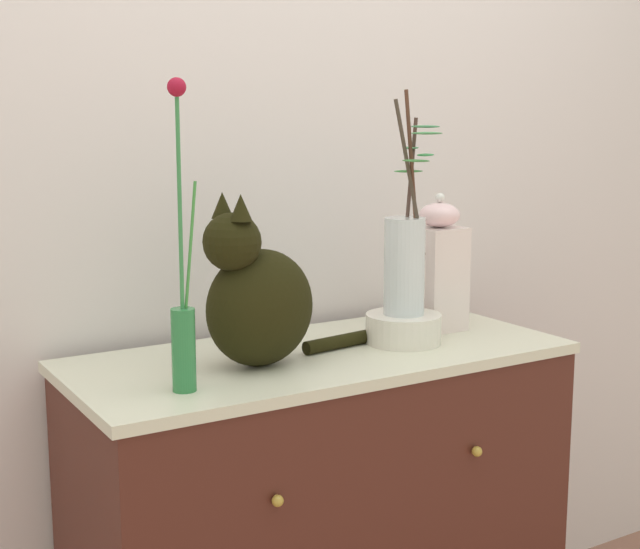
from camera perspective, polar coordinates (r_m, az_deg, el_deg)
name	(u,v)px	position (r m, az deg, el deg)	size (l,w,h in m)	color
wall_back	(253,188)	(2.29, -4.28, 5.54)	(4.40, 0.08, 2.60)	silver
sideboard	(320,543)	(2.23, 0.00, -16.72)	(1.15, 0.52, 0.94)	#481F17
cat_sitting	(257,298)	(1.92, -4.03, -1.49)	(0.45, 0.21, 0.38)	black
vase_slim_green	(183,314)	(1.75, -8.73, -2.49)	(0.06, 0.05, 0.60)	#2C7A40
bowl_porcelain	(403,328)	(2.15, 5.34, -3.44)	(0.18, 0.18, 0.07)	silver
vase_glass_clear	(405,259)	(2.11, 5.45, 1.01)	(0.12, 0.17, 0.52)	silver
jar_lidded_porcelain	(438,268)	(2.27, 7.55, 0.40)	(0.11, 0.11, 0.35)	silver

